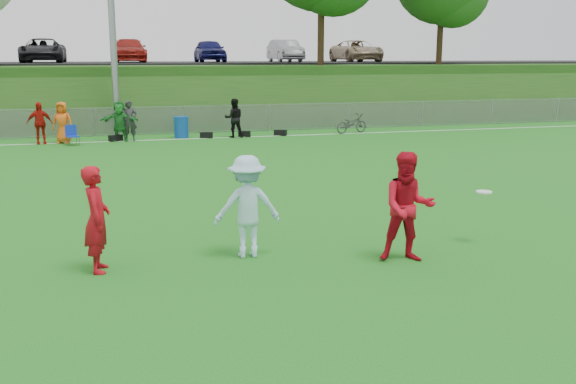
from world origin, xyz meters
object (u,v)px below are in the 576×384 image
object	(u,v)px
player_blue	(247,207)
bicycle	(351,124)
player_red_center	(408,207)
frisbee	(484,192)
recycling_bin	(181,127)
player_red_left	(97,219)

from	to	relation	value
player_blue	bicycle	xyz separation A→B (m)	(8.45, 17.00, -0.47)
player_blue	bicycle	world-z (taller)	player_blue
player_red_center	frisbee	distance (m)	1.97
player_blue	recycling_bin	xyz separation A→B (m)	(0.66, 17.35, -0.45)
frisbee	recycling_bin	xyz separation A→B (m)	(-3.85, 17.72, -0.54)
player_red_center	bicycle	xyz separation A→B (m)	(5.81, 17.98, -0.52)
player_blue	recycling_bin	bearing A→B (deg)	-90.32
player_red_center	recycling_bin	xyz separation A→B (m)	(-1.98, 18.33, -0.50)
player_red_left	player_blue	distance (m)	2.56
bicycle	player_blue	bearing A→B (deg)	136.78
player_red_center	bicycle	distance (m)	18.91
player_red_left	frisbee	size ratio (longest dim) A/B	5.84
player_red_center	bicycle	size ratio (longest dim) A/B	1.15
player_red_left	frisbee	xyz separation A→B (m)	(7.06, -0.23, 0.11)
player_red_center	bicycle	world-z (taller)	player_red_center
bicycle	recycling_bin	bearing A→B (deg)	70.62
player_red_left	recycling_bin	size ratio (longest dim) A/B	1.92
player_red_center	player_red_left	bearing A→B (deg)	-173.57
frisbee	recycling_bin	world-z (taller)	frisbee
player_red_left	frisbee	bearing A→B (deg)	-88.74
player_red_left	recycling_bin	xyz separation A→B (m)	(3.22, 17.49, -0.43)
frisbee	player_red_left	bearing A→B (deg)	178.15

